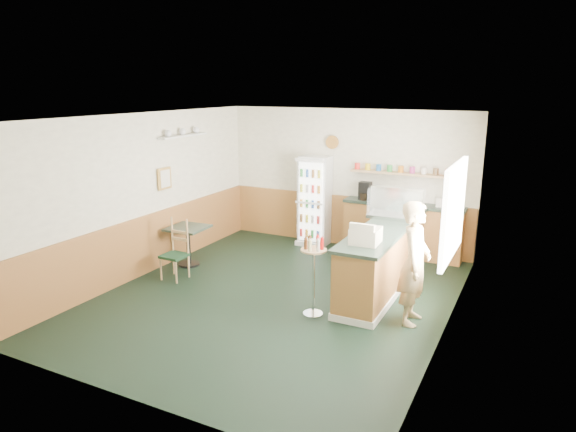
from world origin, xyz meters
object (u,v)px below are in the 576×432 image
Objects in this scene: shopkeeper at (415,263)px; cash_register at (366,236)px; condiment_stand at (314,266)px; cafe_table at (188,238)px; display_case at (396,204)px; cafe_chair at (177,247)px; drinks_fridge at (314,201)px.

cash_register is at bearing 84.09° from shopkeeper.
condiment_stand is 2.95m from cafe_table.
display_case is 2.13m from condiment_stand.
shopkeeper reaches higher than condiment_stand.
shopkeeper is at bearing -66.26° from display_case.
cafe_chair is at bearing 88.34° from shopkeeper.
shopkeeper is at bearing -5.24° from cash_register.
shopkeeper reaches higher than cafe_table.
display_case is at bearing 87.86° from cash_register.
shopkeeper reaches higher than display_case.
display_case is 0.77× the size of condiment_stand.
cafe_table is (-1.47, -2.18, -0.39)m from drinks_fridge.
condiment_stand is at bearing 104.05° from shopkeeper.
cafe_table is (-2.81, 0.88, -0.22)m from condiment_stand.
drinks_fridge is 1.06× the size of shopkeeper.
display_case is at bearing -29.19° from drinks_fridge.
display_case is 3.68m from cafe_chair.
drinks_fridge reaches higher than display_case.
cafe_table is at bearing -161.97° from display_case.
condiment_stand reaches higher than cafe_chair.
drinks_fridge is at bearing 113.62° from condiment_stand.
drinks_fridge reaches higher than cafe_table.
display_case reaches higher than cash_register.
display_case is 1.79m from shopkeeper.
cafe_table is at bearing 170.36° from cash_register.
drinks_fridge is 3.05m from cafe_chair.
condiment_stand is 1.12× the size of cafe_chair.
cash_register is 3.48m from cafe_table.
cafe_chair is at bearing -70.33° from cafe_table.
display_case is at bearing 73.46° from condiment_stand.
drinks_fridge is at bearing 41.74° from shopkeeper.
condiment_stand is at bearing -17.31° from cafe_table.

